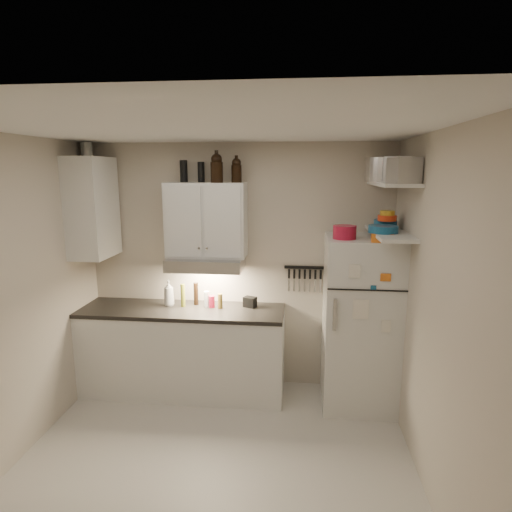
# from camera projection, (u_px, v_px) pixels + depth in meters

# --- Properties ---
(floor) EXTENTS (3.20, 3.00, 0.02)m
(floor) POSITION_uv_depth(u_px,v_px,m) (213.00, 472.00, 3.36)
(floor) COLOR beige
(floor) RESTS_ON ground
(ceiling) EXTENTS (3.20, 3.00, 0.02)m
(ceiling) POSITION_uv_depth(u_px,v_px,m) (205.00, 126.00, 2.84)
(ceiling) COLOR white
(ceiling) RESTS_ON ground
(back_wall) EXTENTS (3.20, 0.02, 2.60)m
(back_wall) POSITION_uv_depth(u_px,v_px,m) (239.00, 267.00, 4.58)
(back_wall) COLOR #BDB2A1
(back_wall) RESTS_ON ground
(left_wall) EXTENTS (0.02, 3.00, 2.60)m
(left_wall) POSITION_uv_depth(u_px,v_px,m) (2.00, 306.00, 3.27)
(left_wall) COLOR #BDB2A1
(left_wall) RESTS_ON ground
(right_wall) EXTENTS (0.02, 3.00, 2.60)m
(right_wall) POSITION_uv_depth(u_px,v_px,m) (439.00, 321.00, 2.94)
(right_wall) COLOR #BDB2A1
(right_wall) RESTS_ON ground
(base_cabinet) EXTENTS (2.10, 0.60, 0.88)m
(base_cabinet) POSITION_uv_depth(u_px,v_px,m) (183.00, 352.00, 4.50)
(base_cabinet) COLOR white
(base_cabinet) RESTS_ON floor
(countertop) EXTENTS (2.10, 0.62, 0.04)m
(countertop) POSITION_uv_depth(u_px,v_px,m) (182.00, 310.00, 4.41)
(countertop) COLOR black
(countertop) RESTS_ON base_cabinet
(upper_cabinet) EXTENTS (0.80, 0.33, 0.75)m
(upper_cabinet) POSITION_uv_depth(u_px,v_px,m) (207.00, 220.00, 4.33)
(upper_cabinet) COLOR white
(upper_cabinet) RESTS_ON back_wall
(side_cabinet) EXTENTS (0.33, 0.55, 1.00)m
(side_cabinet) POSITION_uv_depth(u_px,v_px,m) (92.00, 208.00, 4.29)
(side_cabinet) COLOR white
(side_cabinet) RESTS_ON left_wall
(range_hood) EXTENTS (0.76, 0.46, 0.12)m
(range_hood) POSITION_uv_depth(u_px,v_px,m) (206.00, 263.00, 4.35)
(range_hood) COLOR silver
(range_hood) RESTS_ON back_wall
(fridge) EXTENTS (0.70, 0.68, 1.70)m
(fridge) POSITION_uv_depth(u_px,v_px,m) (360.00, 323.00, 4.20)
(fridge) COLOR silver
(fridge) RESTS_ON floor
(shelf_hi) EXTENTS (0.30, 0.95, 0.03)m
(shelf_hi) POSITION_uv_depth(u_px,v_px,m) (392.00, 184.00, 3.78)
(shelf_hi) COLOR white
(shelf_hi) RESTS_ON right_wall
(shelf_lo) EXTENTS (0.30, 0.95, 0.03)m
(shelf_lo) POSITION_uv_depth(u_px,v_px,m) (389.00, 233.00, 3.86)
(shelf_lo) COLOR white
(shelf_lo) RESTS_ON right_wall
(knife_strip) EXTENTS (0.42, 0.02, 0.03)m
(knife_strip) POSITION_uv_depth(u_px,v_px,m) (304.00, 267.00, 4.48)
(knife_strip) COLOR black
(knife_strip) RESTS_ON back_wall
(dutch_oven) EXTENTS (0.21, 0.21, 0.12)m
(dutch_oven) POSITION_uv_depth(u_px,v_px,m) (345.00, 232.00, 3.92)
(dutch_oven) COLOR #A8132F
(dutch_oven) RESTS_ON fridge
(book_stack) EXTENTS (0.21, 0.25, 0.08)m
(book_stack) POSITION_uv_depth(u_px,v_px,m) (382.00, 237.00, 3.80)
(book_stack) COLOR orange
(book_stack) RESTS_ON fridge
(spice_jar) EXTENTS (0.07, 0.07, 0.10)m
(spice_jar) POSITION_uv_depth(u_px,v_px,m) (376.00, 233.00, 3.94)
(spice_jar) COLOR silver
(spice_jar) RESTS_ON fridge
(stock_pot) EXTENTS (0.40, 0.40, 0.22)m
(stock_pot) POSITION_uv_depth(u_px,v_px,m) (382.00, 170.00, 3.98)
(stock_pot) COLOR silver
(stock_pot) RESTS_ON shelf_hi
(tin_a) EXTENTS (0.28, 0.26, 0.22)m
(tin_a) POSITION_uv_depth(u_px,v_px,m) (399.00, 170.00, 3.60)
(tin_a) COLOR #AAAAAD
(tin_a) RESTS_ON shelf_hi
(tin_b) EXTENTS (0.25, 0.25, 0.21)m
(tin_b) POSITION_uv_depth(u_px,v_px,m) (404.00, 170.00, 3.40)
(tin_b) COLOR #AAAAAD
(tin_b) RESTS_ON shelf_hi
(bowl_teal) EXTENTS (0.21, 0.21, 0.09)m
(bowl_teal) POSITION_uv_depth(u_px,v_px,m) (385.00, 224.00, 4.04)
(bowl_teal) COLOR #175681
(bowl_teal) RESTS_ON shelf_lo
(bowl_orange) EXTENTS (0.17, 0.17, 0.05)m
(bowl_orange) POSITION_uv_depth(u_px,v_px,m) (387.00, 218.00, 3.95)
(bowl_orange) COLOR red
(bowl_orange) RESTS_ON bowl_teal
(bowl_yellow) EXTENTS (0.13, 0.13, 0.04)m
(bowl_yellow) POSITION_uv_depth(u_px,v_px,m) (387.00, 213.00, 3.94)
(bowl_yellow) COLOR gold
(bowl_yellow) RESTS_ON bowl_orange
(plates) EXTENTS (0.34, 0.34, 0.06)m
(plates) POSITION_uv_depth(u_px,v_px,m) (383.00, 229.00, 3.79)
(plates) COLOR #175681
(plates) RESTS_ON shelf_lo
(growler_a) EXTENTS (0.14, 0.14, 0.29)m
(growler_a) POSITION_uv_depth(u_px,v_px,m) (217.00, 168.00, 4.14)
(growler_a) COLOR black
(growler_a) RESTS_ON upper_cabinet
(growler_b) EXTENTS (0.13, 0.13, 0.24)m
(growler_b) POSITION_uv_depth(u_px,v_px,m) (236.00, 170.00, 4.20)
(growler_b) COLOR black
(growler_b) RESTS_ON upper_cabinet
(thermos_a) EXTENTS (0.09, 0.09, 0.20)m
(thermos_a) POSITION_uv_depth(u_px,v_px,m) (201.00, 172.00, 4.30)
(thermos_a) COLOR black
(thermos_a) RESTS_ON upper_cabinet
(thermos_b) EXTENTS (0.09, 0.09, 0.22)m
(thermos_b) POSITION_uv_depth(u_px,v_px,m) (184.00, 171.00, 4.30)
(thermos_b) COLOR black
(thermos_b) RESTS_ON upper_cabinet
(side_jar) EXTENTS (0.13, 0.13, 0.15)m
(side_jar) POSITION_uv_depth(u_px,v_px,m) (87.00, 150.00, 4.30)
(side_jar) COLOR silver
(side_jar) RESTS_ON side_cabinet
(soap_bottle) EXTENTS (0.15, 0.15, 0.31)m
(soap_bottle) POSITION_uv_depth(u_px,v_px,m) (169.00, 292.00, 4.47)
(soap_bottle) COLOR white
(soap_bottle) RESTS_ON countertop
(pepper_mill) EXTENTS (0.06, 0.06, 0.16)m
(pepper_mill) POSITION_uv_depth(u_px,v_px,m) (220.00, 301.00, 4.40)
(pepper_mill) COLOR brown
(pepper_mill) RESTS_ON countertop
(oil_bottle) EXTENTS (0.05, 0.05, 0.24)m
(oil_bottle) POSITION_uv_depth(u_px,v_px,m) (183.00, 295.00, 4.44)
(oil_bottle) COLOR olive
(oil_bottle) RESTS_ON countertop
(vinegar_bottle) EXTENTS (0.06, 0.06, 0.24)m
(vinegar_bottle) POSITION_uv_depth(u_px,v_px,m) (196.00, 294.00, 4.51)
(vinegar_bottle) COLOR black
(vinegar_bottle) RESTS_ON countertop
(clear_bottle) EXTENTS (0.06, 0.06, 0.17)m
(clear_bottle) POSITION_uv_depth(u_px,v_px,m) (207.00, 299.00, 4.45)
(clear_bottle) COLOR silver
(clear_bottle) RESTS_ON countertop
(red_jar) EXTENTS (0.08, 0.08, 0.12)m
(red_jar) POSITION_uv_depth(u_px,v_px,m) (212.00, 302.00, 4.43)
(red_jar) COLOR #A8132F
(red_jar) RESTS_ON countertop
(caddy) EXTENTS (0.15, 0.13, 0.11)m
(caddy) POSITION_uv_depth(u_px,v_px,m) (250.00, 302.00, 4.45)
(caddy) COLOR black
(caddy) RESTS_ON countertop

